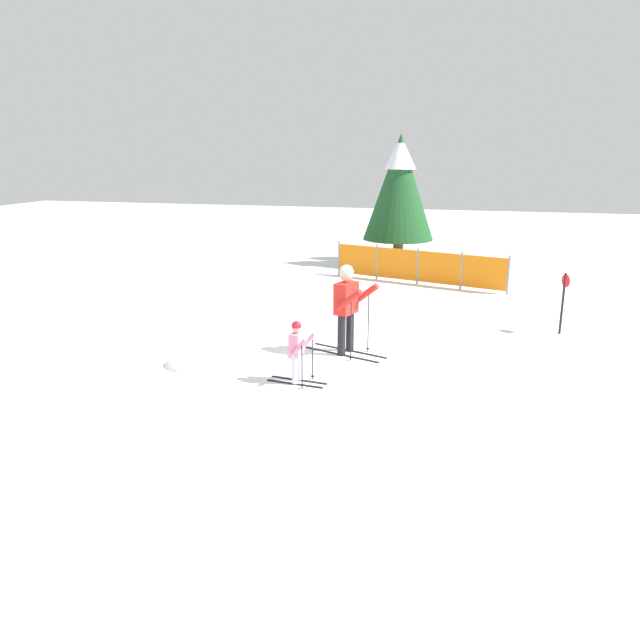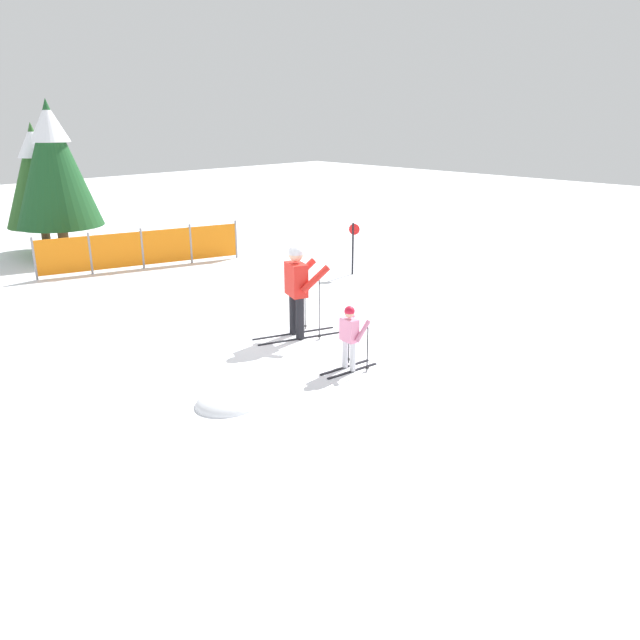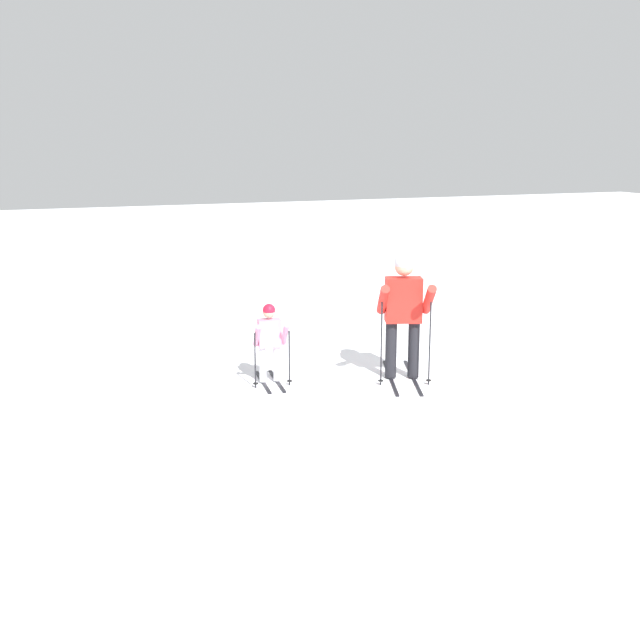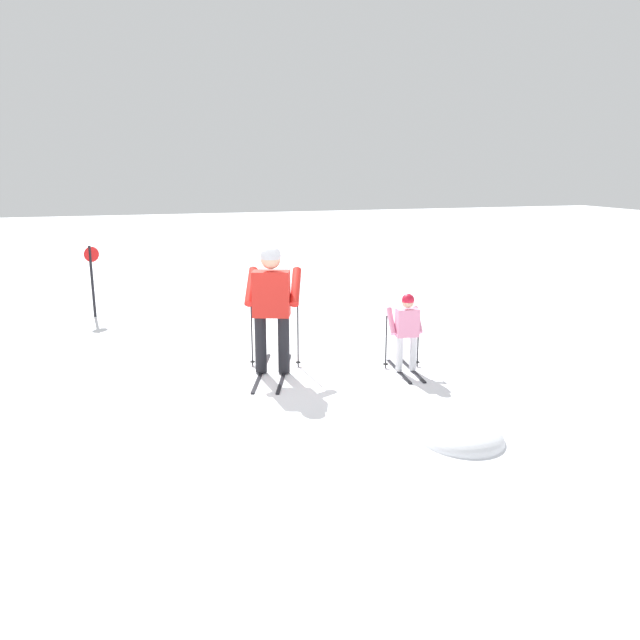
% 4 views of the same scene
% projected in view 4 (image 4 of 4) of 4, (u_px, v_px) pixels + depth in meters
% --- Properties ---
extents(ground_plane, '(60.00, 60.00, 0.00)m').
position_uv_depth(ground_plane, '(254.00, 375.00, 8.39)').
color(ground_plane, white).
extents(skier_adult, '(1.66, 0.96, 1.74)m').
position_uv_depth(skier_adult, '(272.00, 298.00, 8.22)').
color(skier_adult, black).
rests_on(skier_adult, ground_plane).
extents(skier_child, '(1.04, 0.53, 1.08)m').
position_uv_depth(skier_child, '(407.00, 327.00, 8.38)').
color(skier_child, black).
rests_on(skier_child, ground_plane).
extents(trail_marker, '(0.14, 0.26, 1.33)m').
position_uv_depth(trail_marker, '(92.00, 273.00, 11.43)').
color(trail_marker, black).
rests_on(trail_marker, ground_plane).
extents(snow_mound, '(1.06, 0.90, 0.42)m').
position_uv_depth(snow_mound, '(458.00, 437.00, 6.46)').
color(snow_mound, white).
rests_on(snow_mound, ground_plane).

